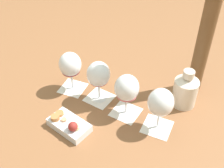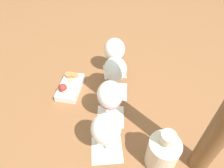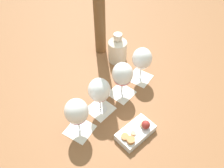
{
  "view_description": "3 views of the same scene",
  "coord_description": "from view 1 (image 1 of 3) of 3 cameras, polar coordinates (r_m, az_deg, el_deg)",
  "views": [
    {
      "loc": [
        -0.1,
        0.83,
        0.82
      ],
      "look_at": [
        -0.0,
        0.0,
        0.12
      ],
      "focal_mm": 45.0,
      "sensor_mm": 36.0,
      "label": 1
    },
    {
      "loc": [
        -0.5,
        0.21,
        0.66
      ],
      "look_at": [
        -0.0,
        0.0,
        0.12
      ],
      "focal_mm": 32.0,
      "sensor_mm": 36.0,
      "label": 2
    },
    {
      "loc": [
        0.67,
        0.19,
        0.86
      ],
      "look_at": [
        -0.0,
        0.0,
        0.12
      ],
      "focal_mm": 38.0,
      "sensor_mm": 36.0,
      "label": 3
    }
  ],
  "objects": [
    {
      "name": "ground_plane",
      "position": [
        1.17,
        -0.04,
        -4.37
      ],
      "size": [
        8.0,
        8.0,
        0.0
      ],
      "primitive_type": "plane",
      "color": "brown"
    },
    {
      "name": "tasting_card_0",
      "position": [
        1.1,
        9.14,
        -8.57
      ],
      "size": [
        0.13,
        0.13,
        0.0
      ],
      "color": "silver",
      "rests_on": "ground_plane"
    },
    {
      "name": "tasting_card_1",
      "position": [
        1.14,
        2.81,
        -5.7
      ],
      "size": [
        0.14,
        0.14,
        0.0
      ],
      "color": "silver",
      "rests_on": "ground_plane"
    },
    {
      "name": "tasting_card_2",
      "position": [
        1.2,
        -2.58,
        -2.84
      ],
      "size": [
        0.14,
        0.14,
        0.0
      ],
      "color": "silver",
      "rests_on": "ground_plane"
    },
    {
      "name": "tasting_card_3",
      "position": [
        1.26,
        -7.95,
        -0.79
      ],
      "size": [
        0.13,
        0.13,
        0.0
      ],
      "color": "silver",
      "rests_on": "ground_plane"
    },
    {
      "name": "wine_glass_0",
      "position": [
        1.01,
        9.84,
        -4.0
      ],
      "size": [
        0.09,
        0.09,
        0.18
      ],
      "color": "white",
      "rests_on": "tasting_card_0"
    },
    {
      "name": "wine_glass_1",
      "position": [
        1.06,
        3.02,
        -1.06
      ],
      "size": [
        0.09,
        0.09,
        0.18
      ],
      "color": "white",
      "rests_on": "tasting_card_1"
    },
    {
      "name": "wine_glass_2",
      "position": [
        1.12,
        -2.76,
        1.71
      ],
      "size": [
        0.09,
        0.09,
        0.18
      ],
      "color": "white",
      "rests_on": "tasting_card_2"
    },
    {
      "name": "wine_glass_3",
      "position": [
        1.19,
        -8.47,
        3.68
      ],
      "size": [
        0.09,
        0.09,
        0.18
      ],
      "color": "white",
      "rests_on": "tasting_card_3"
    },
    {
      "name": "ceramic_vase",
      "position": [
        1.17,
        14.68,
        -1.17
      ],
      "size": [
        0.1,
        0.1,
        0.17
      ],
      "color": "beige",
      "rests_on": "ground_plane"
    },
    {
      "name": "snack_dish",
      "position": [
        1.08,
        -8.73,
        -8.19
      ],
      "size": [
        0.18,
        0.16,
        0.07
      ],
      "color": "silver",
      "rests_on": "ground_plane"
    },
    {
      "name": "umbrella_pole",
      "position": [
        1.12,
        19.61,
        14.03
      ],
      "size": [
        0.06,
        0.06,
        0.74
      ],
      "color": "brown",
      "rests_on": "ground_plane"
    }
  ]
}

